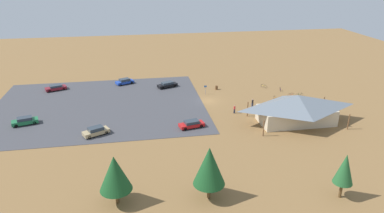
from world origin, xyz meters
name	(u,v)px	position (x,y,z in m)	size (l,w,h in m)	color
ground	(207,101)	(0.00, 0.00, 0.00)	(160.00, 160.00, 0.00)	olive
parking_lot_asphalt	(99,106)	(22.75, -1.04, 0.03)	(43.02, 34.35, 0.05)	#424247
bike_pavilion	(297,107)	(-13.80, 13.70, 3.08)	(16.21, 9.08, 5.40)	beige
trash_bin	(216,88)	(-3.67, -6.89, 0.45)	(0.60, 0.60, 0.90)	brown
lot_sign	(205,88)	(-0.40, -4.04, 1.41)	(0.56, 0.08, 2.20)	#99999E
pine_west	(345,169)	(-9.42, 35.96, 4.10)	(2.43, 2.43, 6.14)	brown
pine_mideast	(115,173)	(18.27, 32.38, 4.26)	(3.95, 3.95, 6.56)	brown
pine_center	(209,166)	(6.95, 33.23, 4.59)	(3.99, 3.99, 7.13)	brown
bicycle_red_back_row	(291,95)	(-18.84, 0.53, 0.39)	(1.73, 0.65, 0.84)	black
bicycle_yellow_yard_right	(264,86)	(-15.14, -6.27, 0.38)	(1.03, 1.42, 0.80)	black
bicycle_purple_near_sign	(280,90)	(-18.00, -3.28, 0.36)	(0.63, 1.70, 0.81)	black
bicycle_blue_trailside	(309,102)	(-20.90, 5.17, 0.36)	(0.56, 1.65, 0.82)	black
bicycle_orange_edge_south	(275,98)	(-14.60, 2.02, 0.39)	(0.48, 1.81, 0.86)	black
bicycle_green_near_porch	(299,95)	(-20.85, 0.68, 0.36)	(1.76, 0.48, 0.83)	black
bicycle_white_lone_east	(300,97)	(-20.25, 2.33, 0.37)	(1.17, 1.25, 0.79)	black
bicycle_teal_mid_cluster	(293,103)	(-17.13, 5.39, 0.39)	(1.59, 0.92, 0.91)	black
car_blue_back_corner	(125,81)	(17.59, -14.59, 0.72)	(4.67, 3.48, 1.34)	#1E42B2
car_black_mid_lot	(167,85)	(7.54, -10.31, 0.71)	(5.04, 3.37, 1.31)	black
car_maroon_aisle_side	(56,88)	(33.37, -12.62, 0.69)	(4.99, 3.42, 1.26)	maroon
car_red_end_stall	(192,124)	(5.60, 12.66, 0.72)	(4.80, 2.71, 1.33)	red
car_tan_near_entry	(96,131)	(22.31, 12.82, 0.77)	(4.74, 3.55, 1.47)	tan
car_green_by_curb	(25,121)	(35.47, 6.21, 0.76)	(4.81, 2.92, 1.43)	#1E6B3D
visitor_at_bikes	(234,109)	(-3.85, 7.52, 0.88)	(0.37, 0.36, 1.68)	#2D3347
visitor_by_pavilion	(252,103)	(-8.38, 5.08, 0.94)	(0.38, 0.36, 1.79)	#2D3347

